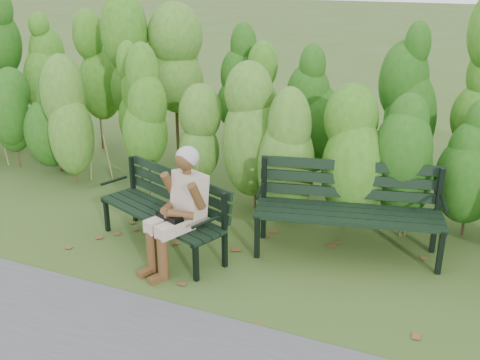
% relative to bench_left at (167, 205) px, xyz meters
% --- Properties ---
extents(ground, '(80.00, 80.00, 0.00)m').
position_rel_bench_left_xyz_m(ground, '(0.70, -0.03, -0.47)').
color(ground, '#3C501A').
extents(hedge_band, '(11.04, 1.67, 2.42)m').
position_rel_bench_left_xyz_m(hedge_band, '(0.70, 1.83, 0.79)').
color(hedge_band, '#47381E').
rests_on(hedge_band, ground).
extents(leaf_litter, '(5.93, 2.09, 0.01)m').
position_rel_bench_left_xyz_m(leaf_litter, '(0.81, -0.08, -0.47)').
color(leaf_litter, brown).
rests_on(leaf_litter, ground).
extents(bench_left, '(1.68, 1.06, 0.80)m').
position_rel_bench_left_xyz_m(bench_left, '(0.00, 0.00, 0.00)').
color(bench_left, black).
rests_on(bench_left, ground).
extents(bench_right, '(1.97, 1.02, 0.94)m').
position_rel_bench_left_xyz_m(bench_right, '(1.78, 0.65, 0.08)').
color(bench_right, black).
rests_on(bench_right, ground).
extents(seated_woman, '(0.58, 0.78, 1.23)m').
position_rel_bench_left_xyz_m(seated_woman, '(0.33, -0.31, 0.21)').
color(seated_woman, '#C6A995').
rests_on(seated_woman, ground).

